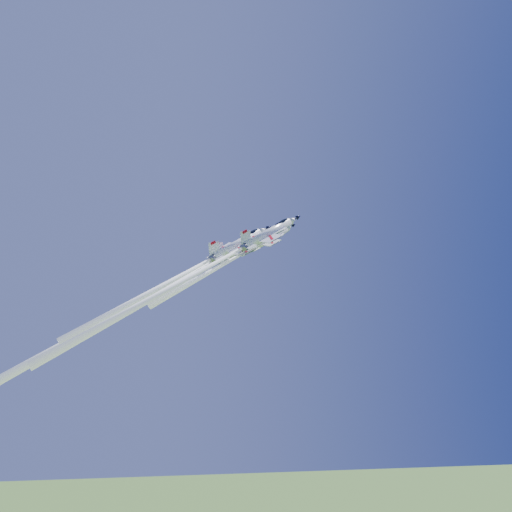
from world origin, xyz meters
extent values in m
cylinder|color=white|center=(3.83, 3.52, 90.85)|extent=(6.44, 5.92, 9.47)
cone|color=white|center=(8.90, 4.26, 94.09)|extent=(2.71, 2.44, 2.83)
cone|color=black|center=(10.08, 4.43, 94.84)|extent=(1.37, 1.23, 1.42)
cone|color=slate|center=(-0.85, 2.84, 87.87)|extent=(2.29, 2.05, 2.09)
ellipsoid|color=black|center=(6.85, 3.75, 93.42)|extent=(2.73, 1.50, 2.24)
cube|color=black|center=(5.68, 3.50, 92.91)|extent=(0.95, 0.36, 0.75)
cube|color=white|center=(3.07, 3.48, 90.14)|extent=(5.43, 7.99, 4.28)
cube|color=white|center=(5.21, 4.79, 92.08)|extent=(2.68, 1.37, 1.85)
cube|color=white|center=(5.89, 2.87, 91.45)|extent=(2.68, 1.37, 1.85)
cube|color=white|center=(-0.13, 2.97, 88.23)|extent=(2.86, 4.39, 2.29)
cube|color=white|center=(-0.55, 2.42, 89.49)|extent=(2.89, 1.42, 3.16)
cube|color=#B70916|center=(-0.85, 1.97, 90.54)|extent=(1.12, 0.46, 0.96)
cube|color=black|center=(4.18, 3.84, 90.23)|extent=(7.34, 1.51, 4.78)
sphere|color=white|center=(-1.03, 2.81, 87.76)|extent=(0.93, 0.84, 0.94)
cone|color=white|center=(-11.62, 1.27, 81.00)|extent=(13.20, 12.23, 21.62)
cylinder|color=white|center=(-1.95, 5.21, 89.32)|extent=(8.62, 7.93, 12.69)
cone|color=white|center=(4.85, 6.20, 93.66)|extent=(3.63, 3.27, 3.79)
cone|color=black|center=(6.43, 6.43, 94.67)|extent=(1.83, 1.65, 1.91)
cone|color=slate|center=(-8.22, 4.30, 85.33)|extent=(3.07, 2.75, 2.80)
ellipsoid|color=black|center=(2.10, 5.52, 92.77)|extent=(3.65, 2.01, 3.01)
cube|color=black|center=(0.53, 5.19, 92.08)|extent=(1.27, 0.48, 1.00)
cube|color=white|center=(-2.97, 5.17, 88.37)|extent=(7.28, 10.70, 5.74)
cube|color=white|center=(-0.10, 6.92, 90.97)|extent=(3.59, 1.83, 2.48)
cube|color=white|center=(0.81, 4.34, 90.13)|extent=(3.59, 1.83, 2.48)
cube|color=white|center=(-7.26, 4.48, 85.82)|extent=(3.84, 5.88, 3.06)
cube|color=white|center=(-7.82, 3.74, 87.50)|extent=(3.88, 1.90, 4.23)
cube|color=#B70916|center=(-8.22, 3.14, 88.90)|extent=(1.49, 0.61, 1.29)
cube|color=black|center=(-1.48, 5.65, 88.49)|extent=(9.84, 2.02, 6.40)
sphere|color=white|center=(-8.46, 4.27, 85.17)|extent=(1.25, 1.12, 1.26)
cone|color=white|center=(-33.29, 0.66, 69.35)|extent=(29.00, 26.94, 49.12)
cylinder|color=white|center=(1.58, -4.28, 89.76)|extent=(7.44, 6.84, 10.94)
cone|color=white|center=(7.44, -3.43, 93.49)|extent=(3.13, 2.82, 3.27)
cone|color=black|center=(8.80, -3.23, 94.36)|extent=(1.58, 1.42, 1.64)
cone|color=slate|center=(-3.83, -5.07, 86.31)|extent=(2.65, 2.37, 2.41)
ellipsoid|color=black|center=(5.07, -4.02, 92.73)|extent=(3.15, 1.74, 2.59)
cube|color=black|center=(3.72, -4.30, 92.13)|extent=(1.10, 0.42, 0.87)
cube|color=white|center=(0.70, -4.33, 88.93)|extent=(6.28, 9.23, 4.95)
cube|color=white|center=(3.17, -2.81, 91.17)|extent=(3.09, 1.58, 2.14)
cube|color=white|center=(3.96, -5.04, 90.45)|extent=(3.09, 1.58, 2.14)
cube|color=white|center=(-3.00, -4.92, 86.73)|extent=(3.31, 5.07, 2.64)
cube|color=white|center=(-3.48, -5.56, 88.18)|extent=(3.34, 1.64, 3.65)
cube|color=#B70916|center=(-3.82, -6.07, 89.39)|extent=(1.29, 0.53, 1.11)
cube|color=black|center=(1.98, -3.91, 89.04)|extent=(8.48, 1.74, 5.52)
sphere|color=white|center=(-4.04, -5.10, 86.18)|extent=(1.07, 0.97, 1.09)
cone|color=white|center=(-23.30, -7.90, 73.90)|extent=(22.72, 21.10, 38.29)
cylinder|color=white|center=(-4.10, 0.28, 88.19)|extent=(7.66, 7.04, 11.27)
cone|color=white|center=(1.94, 1.16, 92.04)|extent=(3.23, 2.91, 3.37)
cone|color=black|center=(3.34, 1.37, 92.94)|extent=(1.63, 1.46, 1.69)
cone|color=slate|center=(-9.68, -0.53, 84.64)|extent=(2.73, 2.44, 2.48)
ellipsoid|color=black|center=(-0.51, 0.56, 91.25)|extent=(3.25, 1.79, 2.67)
cube|color=black|center=(-1.89, 0.27, 90.64)|extent=(1.13, 0.43, 0.89)
cube|color=white|center=(-5.01, 0.24, 87.34)|extent=(6.47, 9.51, 5.10)
cube|color=white|center=(-2.46, 1.80, 89.65)|extent=(3.19, 1.63, 2.20)
cube|color=white|center=(-1.65, -0.49, 88.90)|extent=(3.19, 1.63, 2.20)
cube|color=white|center=(-8.82, -0.37, 85.07)|extent=(3.41, 5.23, 2.72)
cube|color=white|center=(-9.31, -1.03, 86.57)|extent=(3.45, 1.69, 3.76)
cube|color=#B70916|center=(-9.67, -1.56, 87.82)|extent=(1.33, 0.55, 1.15)
cube|color=black|center=(-3.69, 0.67, 87.45)|extent=(8.74, 1.79, 5.68)
sphere|color=white|center=(-9.89, -0.56, 84.50)|extent=(1.11, 0.99, 1.12)
cone|color=white|center=(-24.21, -2.64, 75.37)|extent=(17.54, 16.26, 28.99)
camera|label=1|loc=(-27.22, -116.90, 57.68)|focal=40.00mm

